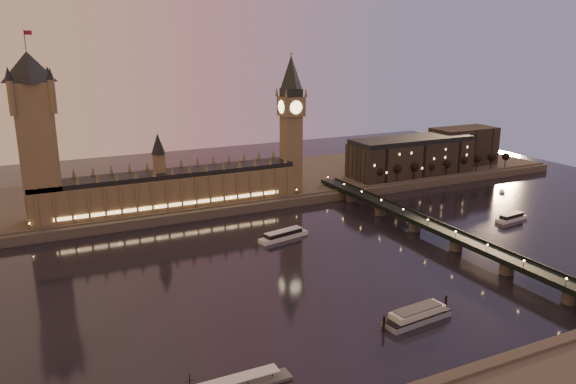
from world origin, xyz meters
The scene contains 19 objects.
ground centered at (0.00, 0.00, 0.00)m, with size 700.00×700.00×0.00m, color black.
far_embankment centered at (30.00, 165.00, 3.00)m, with size 560.00×130.00×6.00m, color #423D35.
palace_of_westminster centered at (-40.12, 120.99, 21.71)m, with size 180.00×26.62×52.00m.
victoria_tower centered at (-120.00, 121.00, 65.79)m, with size 31.68×31.68×118.00m.
big_ben centered at (53.99, 120.99, 63.95)m, with size 17.68×17.68×104.00m.
westminster_bridge centered at (91.61, 0.00, 5.52)m, with size 13.20×260.00×15.30m.
city_block centered at (194.94, 130.93, 22.24)m, with size 155.00×45.00×34.00m.
bare_tree_0 centered at (128.11, 109.00, 16.07)m, with size 6.62×6.62×13.47m.
bare_tree_1 centered at (145.31, 109.00, 16.07)m, with size 6.62×6.62×13.47m.
bare_tree_2 centered at (162.51, 109.00, 16.07)m, with size 6.62×6.62×13.47m.
bare_tree_3 centered at (179.71, 109.00, 16.07)m, with size 6.62×6.62×13.47m.
bare_tree_4 centered at (196.91, 109.00, 16.07)m, with size 6.62×6.62×13.47m.
bare_tree_5 centered at (214.11, 109.00, 16.07)m, with size 6.62×6.62×13.47m.
bare_tree_6 centered at (231.31, 109.00, 16.07)m, with size 6.62×6.62×13.47m.
bare_tree_7 centered at (248.51, 109.00, 16.07)m, with size 6.62×6.62×13.47m.
bare_tree_8 centered at (265.71, 109.00, 16.07)m, with size 6.62×6.62×13.47m.
cruise_boat_a centered at (9.95, 42.52, 2.37)m, with size 34.44×14.21×5.39m.
cruise_boat_c centered at (164.20, 6.91, 2.23)m, with size 25.91×9.78×5.06m.
moored_barge centered at (16.78, -77.69, 2.92)m, with size 37.60×12.28×6.92m.
Camera 1 is at (-131.00, -251.50, 118.51)m, focal length 35.00 mm.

